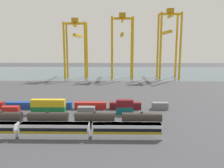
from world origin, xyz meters
The scene contains 18 objects.
ground_plane centered at (0.00, 40.00, 0.00)m, with size 420.00×420.00×0.00m, color #424247.
harbour_water centered at (0.00, 130.50, 0.00)m, with size 400.00×110.00×0.01m, color #475B6B.
passenger_train centered at (-3.83, -23.91, 2.14)m, with size 56.42×3.14×3.90m.
freight_tank_row centered at (-1.23, -14.22, 2.06)m, with size 54.90×2.90×4.36m.
shipping_container_2 centered at (-25.54, -2.23, 1.30)m, with size 6.04×2.44×2.60m, color #AD211C.
shipping_container_3 centered at (-11.87, -2.23, 1.30)m, with size 12.10×2.44×2.60m, color #197538.
shipping_container_4 centered at (-11.87, -2.23, 3.90)m, with size 12.10×2.44×2.60m, color gold.
shipping_container_5 centered at (1.80, -2.23, 1.30)m, with size 6.04×2.44×2.60m, color slate.
shipping_container_6 centered at (15.47, -2.23, 1.30)m, with size 6.04×2.44×2.60m, color #146066.
shipping_container_7 centered at (15.47, -2.23, 3.90)m, with size 6.04×2.44×2.60m, color maroon.
shipping_container_9 centered at (-24.13, 4.33, 1.30)m, with size 12.10×2.44×2.60m, color #1C4299.
shipping_container_10 centered at (-10.77, 4.33, 1.30)m, with size 12.10×2.44×2.60m, color #1C4299.
shipping_container_11 centered at (2.59, 4.33, 1.30)m, with size 12.10×2.44×2.60m, color #AD211C.
shipping_container_12 centered at (15.95, 4.33, 1.30)m, with size 12.10×2.44×2.60m, color maroon.
shipping_container_13 centered at (29.30, 4.33, 1.30)m, with size 6.04×2.44×2.60m, color slate.
gantry_crane_west centered at (-17.91, 95.45, 27.05)m, with size 16.93×35.54×44.47m.
gantry_crane_central centered at (16.95, 94.97, 28.55)m, with size 16.60×33.97×48.04m.
gantry_crane_east centered at (51.81, 95.13, 30.18)m, with size 15.86×35.90×51.10m.
Camera 1 is at (12.29, -81.59, 23.93)m, focal length 36.84 mm.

